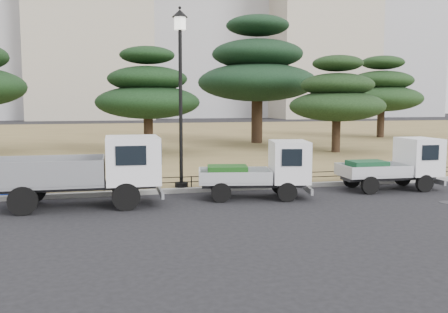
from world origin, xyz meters
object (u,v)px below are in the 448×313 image
object	(u,v)px
truck_large	(89,168)
truck_kei_front	(263,170)
street_lamp	(180,68)
tarp_pile	(24,180)
truck_kei_rear	(396,164)

from	to	relation	value
truck_large	truck_kei_front	world-z (taller)	truck_large
street_lamp	tarp_pile	size ratio (longest dim) A/B	3.67
street_lamp	truck_kei_front	bearing A→B (deg)	-38.17
truck_kei_rear	tarp_pile	bearing A→B (deg)	173.43
truck_kei_front	tarp_pile	distance (m)	8.05
truck_large	tarp_pile	bearing A→B (deg)	135.07
truck_large	truck_kei_rear	distance (m)	10.69
tarp_pile	truck_kei_front	bearing A→B (deg)	-17.01
truck_kei_front	street_lamp	world-z (taller)	street_lamp
truck_kei_rear	street_lamp	xyz separation A→B (m)	(-7.58, 1.56, 3.38)
truck_large	tarp_pile	distance (m)	3.25
truck_large	tarp_pile	size ratio (longest dim) A/B	2.90
tarp_pile	street_lamp	bearing A→B (deg)	-5.07
street_lamp	truck_kei_rear	bearing A→B (deg)	-11.59
truck_kei_front	street_lamp	xyz separation A→B (m)	(-2.39, 1.88, 3.37)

